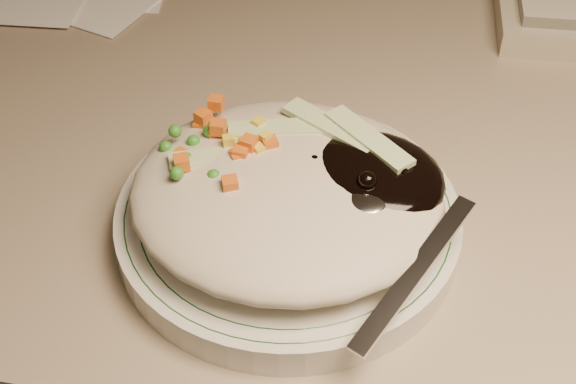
# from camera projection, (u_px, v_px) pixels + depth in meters

# --- Properties ---
(desk) EXTENTS (1.40, 0.70, 0.74)m
(desk) POSITION_uv_depth(u_px,v_px,m) (378.00, 225.00, 0.80)
(desk) COLOR gray
(desk) RESTS_ON ground
(plate) EXTENTS (0.22, 0.22, 0.02)m
(plate) POSITION_uv_depth(u_px,v_px,m) (288.00, 221.00, 0.51)
(plate) COLOR silver
(plate) RESTS_ON desk
(plate_rim) EXTENTS (0.21, 0.21, 0.00)m
(plate_rim) POSITION_uv_depth(u_px,v_px,m) (288.00, 210.00, 0.50)
(plate_rim) COLOR #144723
(plate_rim) RESTS_ON plate
(meal) EXTENTS (0.21, 0.19, 0.05)m
(meal) POSITION_uv_depth(u_px,v_px,m) (295.00, 187.00, 0.49)
(meal) COLOR #B9AD96
(meal) RESTS_ON plate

